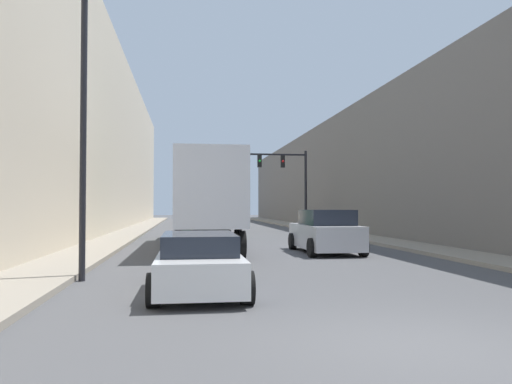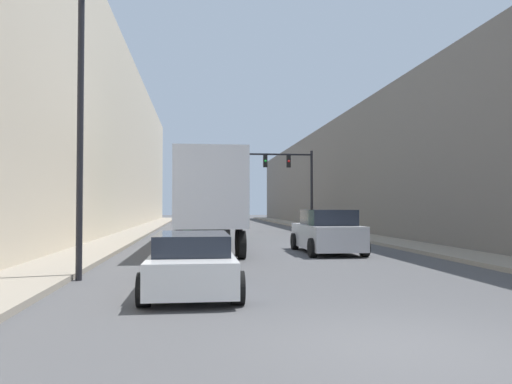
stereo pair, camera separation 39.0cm
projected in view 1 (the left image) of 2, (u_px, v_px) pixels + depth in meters
The scene contains 10 objects.
ground_plane at pixel (425, 347), 6.58m from camera, with size 200.00×200.00×0.00m, color #4C4C4F.
sidewalk_right at pixel (321, 230), 37.24m from camera, with size 2.11×80.00×0.15m.
sidewalk_left at pixel (132, 231), 35.32m from camera, with size 2.11×80.00×0.15m.
building_right at pixel (373, 173), 37.93m from camera, with size 6.00×80.00×8.75m.
building_left at pixel (74, 135), 34.94m from camera, with size 6.00×80.00×13.78m.
semi_truck at pixel (204, 198), 23.22m from camera, with size 2.54×13.97×3.92m.
sedan_car at pixel (199, 262), 11.03m from camera, with size 1.99×4.76×1.28m.
suv_car at pixel (325, 232), 20.00m from camera, with size 2.20×4.66×1.73m.
traffic_signal_gantry at pixel (280, 173), 36.87m from camera, with size 7.06×0.35×5.99m.
street_lamp at pixel (84, 89), 12.54m from camera, with size 0.44×0.44×7.63m.
Camera 1 is at (-3.14, -6.26, 1.87)m, focal length 35.00 mm.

